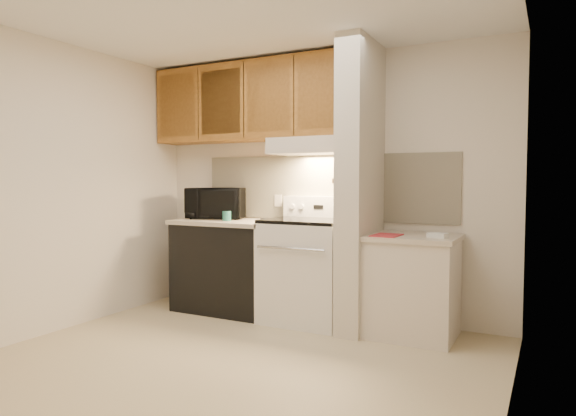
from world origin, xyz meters
The scene contains 50 objects.
floor centered at (0.00, 0.00, 0.00)m, with size 3.60×3.60×0.00m, color #C7B48C.
ceiling centered at (0.00, 0.00, 2.50)m, with size 3.60×3.60×0.00m, color white.
wall_back centered at (0.00, 1.50, 1.25)m, with size 3.60×0.02×2.50m, color silver.
wall_left centered at (-1.80, 0.00, 1.25)m, with size 0.02×3.00×2.50m, color silver.
wall_right centered at (1.80, 0.00, 1.25)m, with size 0.02×3.00×2.50m, color silver.
backsplash centered at (0.00, 1.49, 1.24)m, with size 2.60×0.02×0.63m, color #FCEFCA.
range_body centered at (0.00, 1.16, 0.46)m, with size 0.76×0.65×0.92m, color silver.
oven_window centered at (0.00, 0.84, 0.50)m, with size 0.50×0.01×0.30m, color black.
oven_handle centered at (0.00, 0.80, 0.72)m, with size 0.02×0.02×0.65m, color silver.
cooktop centered at (0.00, 1.16, 0.94)m, with size 0.74×0.64×0.03m, color black.
range_backguard centered at (0.00, 1.44, 1.05)m, with size 0.76×0.08×0.20m, color silver.
range_display centered at (0.00, 1.40, 1.05)m, with size 0.10×0.01×0.04m, color black.
range_knob_left_outer centered at (-0.28, 1.40, 1.05)m, with size 0.05×0.05×0.02m, color silver.
range_knob_left_inner centered at (-0.18, 1.40, 1.05)m, with size 0.05×0.05×0.02m, color silver.
range_knob_right_inner centered at (0.18, 1.40, 1.05)m, with size 0.05×0.05×0.02m, color silver.
range_knob_right_outer centered at (0.28, 1.40, 1.05)m, with size 0.05×0.05×0.02m, color silver.
dishwasher_front centered at (-0.88, 1.17, 0.43)m, with size 1.00×0.63×0.87m, color black.
left_countertop centered at (-0.88, 1.17, 0.89)m, with size 1.04×0.67×0.04m, color beige.
spoon_rest centered at (-0.48, 1.36, 0.92)m, with size 0.24×0.08×0.02m, color black.
teal_jar centered at (-0.83, 1.06, 0.96)m, with size 0.09×0.09×0.10m, color #24665A.
outlet centered at (-0.48, 1.48, 1.10)m, with size 0.08×0.01×0.12m, color beige.
microwave centered at (-1.10, 1.28, 1.07)m, with size 0.57×0.39×0.32m, color black.
partition_pillar centered at (0.51, 1.15, 1.25)m, with size 0.22×0.70×2.50m, color beige.
pillar_trim centered at (0.39, 1.15, 1.30)m, with size 0.01×0.70×0.04m, color #9C6326.
knife_strip centered at (0.39, 1.10, 1.32)m, with size 0.02×0.42×0.04m, color black.
knife_blade_a centered at (0.38, 0.95, 1.22)m, with size 0.01×0.04×0.16m, color silver.
knife_handle_a centered at (0.38, 0.94, 1.37)m, with size 0.02×0.02×0.10m, color black.
knife_blade_b centered at (0.38, 1.01, 1.21)m, with size 0.01×0.04×0.18m, color silver.
knife_handle_b centered at (0.38, 1.03, 1.37)m, with size 0.02×0.02×0.10m, color black.
knife_blade_c centered at (0.38, 1.11, 1.20)m, with size 0.01×0.04×0.20m, color silver.
knife_handle_c centered at (0.38, 1.09, 1.37)m, with size 0.02×0.02×0.10m, color black.
knife_blade_d centered at (0.38, 1.19, 1.22)m, with size 0.01×0.04×0.16m, color silver.
knife_handle_d centered at (0.38, 1.18, 1.37)m, with size 0.02×0.02×0.10m, color black.
knife_blade_e centered at (0.38, 1.27, 1.21)m, with size 0.01×0.04×0.18m, color silver.
knife_handle_e centered at (0.38, 1.27, 1.37)m, with size 0.02×0.02×0.10m, color black.
oven_mitt centered at (0.38, 1.32, 1.18)m, with size 0.03×0.11×0.27m, color gray.
right_cab_base centered at (0.97, 1.15, 0.40)m, with size 0.70×0.60×0.81m, color beige.
right_countertop centered at (0.97, 1.15, 0.83)m, with size 0.74×0.64×0.04m, color beige.
red_folder centered at (0.79, 1.00, 0.85)m, with size 0.21×0.28×0.01m, color #B82C33.
white_box centered at (1.19, 1.05, 0.87)m, with size 0.14×0.10×0.04m, color white.
range_hood centered at (0.00, 1.28, 1.62)m, with size 0.78×0.44×0.15m, color beige.
hood_lip centered at (0.00, 1.07, 1.58)m, with size 0.78×0.04×0.06m, color beige.
upper_cabinets centered at (-0.69, 1.32, 2.08)m, with size 2.18×0.33×0.77m, color #9C6326.
cab_door_a centered at (-1.51, 1.17, 2.08)m, with size 0.46×0.01×0.63m, color #9C6326.
cab_gap_a centered at (-1.23, 1.16, 2.08)m, with size 0.01×0.01×0.73m, color black.
cab_door_b centered at (-0.96, 1.17, 2.08)m, with size 0.46×0.01×0.63m, color #9C6326.
cab_gap_b centered at (-0.69, 1.16, 2.08)m, with size 0.01×0.01×0.73m, color black.
cab_door_c centered at (-0.42, 1.17, 2.08)m, with size 0.46×0.01×0.63m, color #9C6326.
cab_gap_c centered at (-0.14, 1.16, 2.08)m, with size 0.01×0.01×0.73m, color black.
cab_door_d centered at (0.13, 1.17, 2.08)m, with size 0.46×0.01×0.63m, color #9C6326.
Camera 1 is at (2.00, -3.09, 1.31)m, focal length 32.00 mm.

